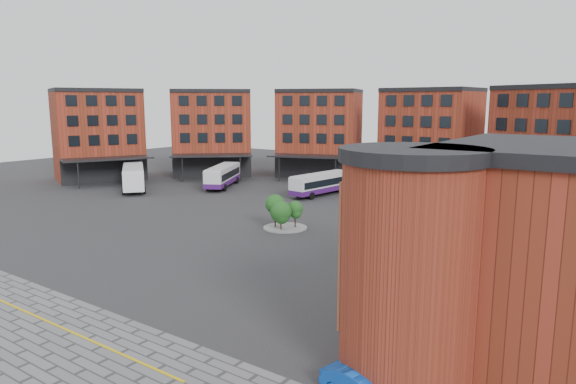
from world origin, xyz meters
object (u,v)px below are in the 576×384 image
Objects in this scene: bus_b at (223,176)px; bus_e at (445,199)px; tree_island at (282,211)px; bus_c at (321,183)px; bus_f at (558,224)px; bus_a at (133,176)px; bus_d at (407,190)px.

bus_b is 33.29m from bus_e.
bus_c is at bearing 110.31° from tree_island.
bus_b is 1.03× the size of bus_c.
bus_e is at bearing 55.70° from tree_island.
bus_f is (23.04, 10.96, -0.30)m from tree_island.
tree_island reaches higher than bus_b.
bus_a reaches higher than bus_b.
tree_island is 19.79m from bus_c.
tree_island is 25.52m from bus_f.
bus_b is (-22.36, 15.87, -0.14)m from tree_island.
bus_c is at bearing -16.99° from bus_b.
bus_f is at bearing 25.44° from bus_e.
bus_a is 0.91× the size of bus_d.
tree_island is 0.41× the size of bus_c.
bus_a is 1.05× the size of bus_c.
bus_a is at bearing -160.97° from bus_b.
bus_d reaches higher than bus_e.
bus_a is 54.48m from bus_f.
bus_a is at bearing -122.74° from bus_f.
bus_a is 1.19× the size of bus_f.
bus_d reaches higher than bus_c.
bus_c is 1.14× the size of bus_f.
bus_e is at bearing -0.65° from bus_c.
bus_e is at bearing -39.25° from bus_a.
bus_a is (-31.27, 6.69, 0.20)m from tree_island.
tree_island is 0.46× the size of bus_f.
bus_d is (36.46, 12.51, -0.19)m from bus_a.
bus_c is 0.87× the size of bus_d.
bus_b is at bearing -5.84° from bus_a.
bus_d reaches higher than bus_f.
bus_f is at bearing -33.01° from bus_b.
bus_e is (42.20, 9.32, -0.23)m from bus_a.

